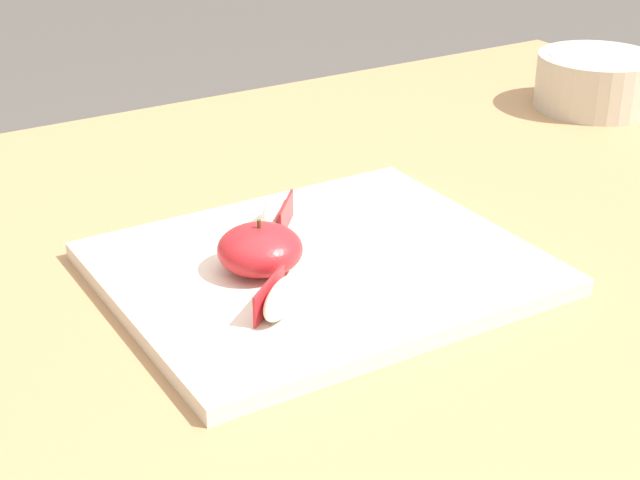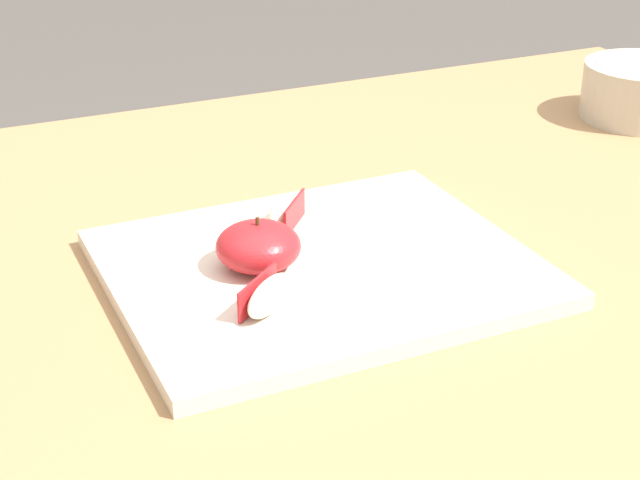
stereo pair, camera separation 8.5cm
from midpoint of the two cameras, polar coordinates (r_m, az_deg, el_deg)
dining_table at (r=0.96m, az=3.75°, el=-5.44°), size 1.38×0.96×0.74m
cutting_board at (r=0.86m, az=2.82°, el=-1.71°), size 0.36×0.30×0.02m
apple_half_skin_up at (r=0.84m, az=-0.72°, el=-0.43°), size 0.07×0.07×0.05m
apple_wedge_right at (r=0.77m, az=0.14°, el=-3.31°), size 0.06×0.06×0.03m
apple_wedge_near_knife at (r=0.92m, az=0.54°, el=1.59°), size 0.06×0.06×0.03m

